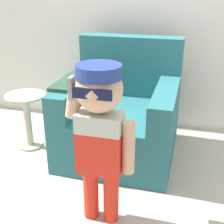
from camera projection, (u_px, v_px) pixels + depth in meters
name	position (u px, v px, depth m)	size (l,w,h in m)	color
ground_plane	(134.00, 162.00, 2.71)	(10.00, 10.00, 0.00)	#BCB29E
armchair	(121.00, 116.00, 2.78)	(0.97, 1.00, 0.99)	#286B70
person_child	(100.00, 123.00, 1.81)	(0.43, 0.32, 1.04)	red
side_table	(27.00, 116.00, 2.85)	(0.36, 0.36, 0.52)	beige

